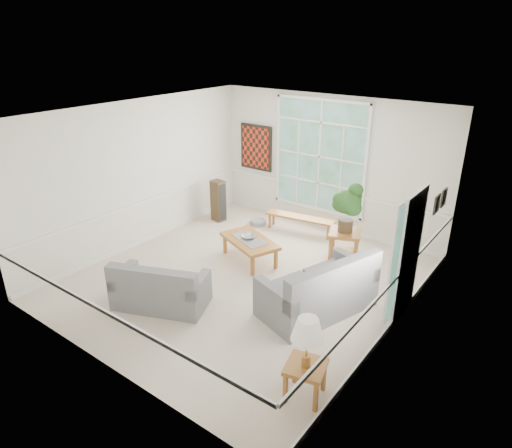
# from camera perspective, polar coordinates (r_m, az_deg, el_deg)

# --- Properties ---
(floor) EXTENTS (5.50, 6.00, 0.01)m
(floor) POSITION_cam_1_polar(r_m,az_deg,el_deg) (8.49, -1.36, -6.82)
(floor) COLOR beige
(floor) RESTS_ON ground
(ceiling) EXTENTS (5.50, 6.00, 0.02)m
(ceiling) POSITION_cam_1_polar(r_m,az_deg,el_deg) (7.46, -1.58, 13.59)
(ceiling) COLOR white
(ceiling) RESTS_ON ground
(wall_back) EXTENTS (5.50, 0.02, 3.00)m
(wall_back) POSITION_cam_1_polar(r_m,az_deg,el_deg) (10.26, 9.00, 7.41)
(wall_back) COLOR silver
(wall_back) RESTS_ON ground
(wall_front) EXTENTS (5.50, 0.02, 3.00)m
(wall_front) POSITION_cam_1_polar(r_m,az_deg,el_deg) (6.00, -19.49, -5.50)
(wall_front) COLOR silver
(wall_front) RESTS_ON ground
(wall_left) EXTENTS (0.02, 6.00, 3.00)m
(wall_left) POSITION_cam_1_polar(r_m,az_deg,el_deg) (9.71, -14.43, 6.04)
(wall_left) COLOR silver
(wall_left) RESTS_ON ground
(wall_right) EXTENTS (0.02, 6.00, 3.00)m
(wall_right) POSITION_cam_1_polar(r_m,az_deg,el_deg) (6.64, 17.59, -2.36)
(wall_right) COLOR silver
(wall_right) RESTS_ON ground
(window_back) EXTENTS (2.30, 0.08, 2.40)m
(window_back) POSITION_cam_1_polar(r_m,az_deg,el_deg) (10.28, 7.95, 8.36)
(window_back) COLOR white
(window_back) RESTS_ON wall_back
(entry_door) EXTENTS (0.08, 0.90, 2.10)m
(entry_door) POSITION_cam_1_polar(r_m,az_deg,el_deg) (7.37, 18.50, -3.80)
(entry_door) COLOR white
(entry_door) RESTS_ON floor
(door_sidelight) EXTENTS (0.08, 0.26, 1.90)m
(door_sidelight) POSITION_cam_1_polar(r_m,az_deg,el_deg) (6.78, 16.83, -5.03)
(door_sidelight) COLOR white
(door_sidelight) RESTS_ON wall_right
(wall_art) EXTENTS (0.90, 0.06, 1.10)m
(wall_art) POSITION_cam_1_polar(r_m,az_deg,el_deg) (11.20, -0.01, 9.55)
(wall_art) COLOR maroon
(wall_art) RESTS_ON wall_back
(wall_frame_near) EXTENTS (0.04, 0.26, 0.32)m
(wall_frame_near) POSITION_cam_1_polar(r_m,az_deg,el_deg) (8.20, 21.61, 2.34)
(wall_frame_near) COLOR black
(wall_frame_near) RESTS_ON wall_right
(wall_frame_far) EXTENTS (0.04, 0.26, 0.32)m
(wall_frame_far) POSITION_cam_1_polar(r_m,az_deg,el_deg) (8.57, 22.37, 3.09)
(wall_frame_far) COLOR black
(wall_frame_far) RESTS_ON wall_right
(loveseat_right) EXTENTS (1.50, 2.06, 1.00)m
(loveseat_right) POSITION_cam_1_polar(r_m,az_deg,el_deg) (7.42, 7.67, -7.31)
(loveseat_right) COLOR slate
(loveseat_right) RESTS_ON floor
(loveseat_front) EXTENTS (1.69, 1.30, 0.81)m
(loveseat_front) POSITION_cam_1_polar(r_m,az_deg,el_deg) (7.70, -11.84, -7.26)
(loveseat_front) COLOR slate
(loveseat_front) RESTS_ON floor
(coffee_table) EXTENTS (1.41, 1.09, 0.46)m
(coffee_table) POSITION_cam_1_polar(r_m,az_deg,el_deg) (9.00, -0.81, -3.27)
(coffee_table) COLOR #9A5E27
(coffee_table) RESTS_ON floor
(pewter_bowl) EXTENTS (0.45, 0.45, 0.08)m
(pewter_bowl) POSITION_cam_1_polar(r_m,az_deg,el_deg) (8.92, -0.86, -1.58)
(pewter_bowl) COLOR gray
(pewter_bowl) RESTS_ON coffee_table
(window_bench) EXTENTS (1.61, 0.56, 0.37)m
(window_bench) POSITION_cam_1_polar(r_m,az_deg,el_deg) (10.34, 5.50, -0.03)
(window_bench) COLOR #9A5E27
(window_bench) RESTS_ON floor
(end_table) EXTENTS (0.78, 0.78, 0.60)m
(end_table) POSITION_cam_1_polar(r_m,az_deg,el_deg) (9.21, 10.93, -2.62)
(end_table) COLOR #9A5E27
(end_table) RESTS_ON floor
(houseplant) EXTENTS (0.58, 0.58, 0.99)m
(houseplant) POSITION_cam_1_polar(r_m,az_deg,el_deg) (8.91, 11.29, 2.03)
(houseplant) COLOR #21491C
(houseplant) RESTS_ON end_table
(side_table) EXTENTS (0.58, 0.58, 0.49)m
(side_table) POSITION_cam_1_polar(r_m,az_deg,el_deg) (5.99, 6.15, -18.88)
(side_table) COLOR #9A5E27
(side_table) RESTS_ON floor
(table_lamp) EXTENTS (0.41, 0.41, 0.68)m
(table_lamp) POSITION_cam_1_polar(r_m,az_deg,el_deg) (5.60, 6.39, -14.55)
(table_lamp) COLOR white
(table_lamp) RESTS_ON side_table
(pet_bed) EXTENTS (0.48, 0.48, 0.12)m
(pet_bed) POSITION_cam_1_polar(r_m,az_deg,el_deg) (10.73, 0.28, 0.25)
(pet_bed) COLOR gray
(pet_bed) RESTS_ON floor
(floor_speaker) EXTENTS (0.34, 0.28, 0.99)m
(floor_speaker) POSITION_cam_1_polar(r_m,az_deg,el_deg) (10.86, -4.74, 2.92)
(floor_speaker) COLOR #402F1D
(floor_speaker) RESTS_ON floor
(cat) EXTENTS (0.40, 0.38, 0.15)m
(cat) POSITION_cam_1_polar(r_m,az_deg,el_deg) (7.85, 10.73, -4.98)
(cat) COLOR black
(cat) RESTS_ON loveseat_right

